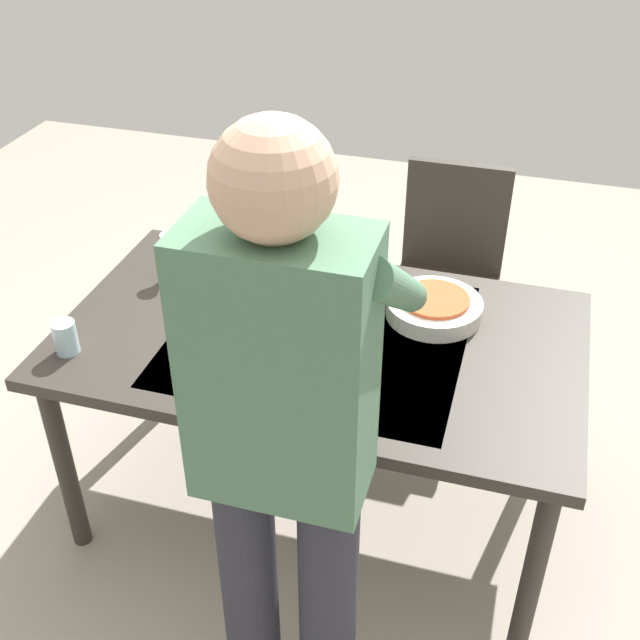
% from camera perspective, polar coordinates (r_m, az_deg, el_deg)
% --- Properties ---
extents(ground_plane, '(6.00, 6.00, 0.00)m').
position_cam_1_polar(ground_plane, '(2.89, 0.00, -12.77)').
color(ground_plane, '#9E9384').
extents(dining_table, '(1.57, 0.93, 0.73)m').
position_cam_1_polar(dining_table, '(2.45, 0.00, -2.31)').
color(dining_table, '#332D28').
rests_on(dining_table, ground_plane).
extents(chair_near, '(0.40, 0.40, 0.91)m').
position_cam_1_polar(chair_near, '(3.17, 9.21, 3.86)').
color(chair_near, black).
rests_on(chair_near, ground_plane).
extents(person_server, '(0.42, 0.61, 1.69)m').
position_cam_1_polar(person_server, '(1.69, -2.48, -9.01)').
color(person_server, '#2D2D38').
rests_on(person_server, ground_plane).
extents(wine_bottle, '(0.07, 0.07, 0.30)m').
position_cam_1_polar(wine_bottle, '(2.37, 3.40, 1.51)').
color(wine_bottle, black).
rests_on(wine_bottle, dining_table).
extents(wine_glass_left, '(0.07, 0.07, 0.15)m').
position_cam_1_polar(wine_glass_left, '(2.69, -10.63, 5.19)').
color(wine_glass_left, white).
rests_on(wine_glass_left, dining_table).
extents(water_cup_near_left, '(0.07, 0.07, 0.10)m').
position_cam_1_polar(water_cup_near_left, '(2.42, -17.81, -1.20)').
color(water_cup_near_left, silver).
rests_on(water_cup_near_left, dining_table).
extents(water_cup_near_right, '(0.08, 0.08, 0.09)m').
position_cam_1_polar(water_cup_near_right, '(2.51, 3.07, 1.90)').
color(water_cup_near_right, silver).
rests_on(water_cup_near_right, dining_table).
extents(serving_bowl_pasta, '(0.30, 0.30, 0.07)m').
position_cam_1_polar(serving_bowl_pasta, '(2.49, 8.20, 0.96)').
color(serving_bowl_pasta, white).
rests_on(serving_bowl_pasta, dining_table).
extents(side_bowl_salad, '(0.18, 0.18, 0.07)m').
position_cam_1_polar(side_bowl_salad, '(2.11, 0.92, -5.82)').
color(side_bowl_salad, white).
rests_on(side_bowl_salad, dining_table).
extents(dinner_plate_near, '(0.23, 0.23, 0.01)m').
position_cam_1_polar(dinner_plate_near, '(2.61, -3.87, 2.19)').
color(dinner_plate_near, white).
rests_on(dinner_plate_near, dining_table).
extents(table_knife, '(0.08, 0.19, 0.00)m').
position_cam_1_polar(table_knife, '(2.30, 0.78, -2.75)').
color(table_knife, silver).
rests_on(table_knife, dining_table).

